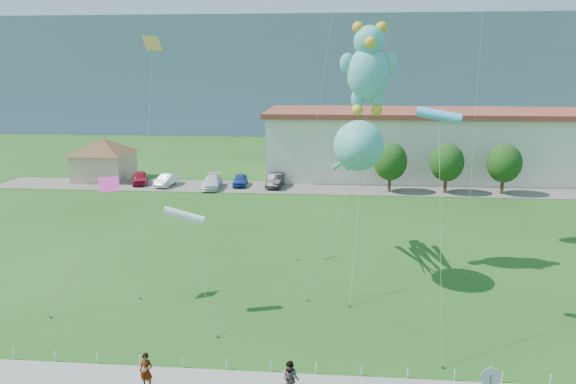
{
  "coord_description": "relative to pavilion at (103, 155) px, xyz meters",
  "views": [
    {
      "loc": [
        3.43,
        -21.54,
        13.12
      ],
      "look_at": [
        0.99,
        8.0,
        6.03
      ],
      "focal_mm": 32.0,
      "sensor_mm": 36.0,
      "label": 1
    }
  ],
  "objects": [
    {
      "name": "parking_strip",
      "position": [
        24.0,
        -3.0,
        -2.99
      ],
      "size": [
        70.0,
        6.0,
        0.06
      ],
      "primitive_type": "cube",
      "color": "#59544C",
      "rests_on": "ground"
    },
    {
      "name": "ground",
      "position": [
        24.0,
        -38.0,
        -3.02
      ],
      "size": [
        160.0,
        160.0,
        0.0
      ],
      "primitive_type": "plane",
      "color": "#1C4A14",
      "rests_on": "ground"
    },
    {
      "name": "tree_far",
      "position": [
        46.0,
        -4.0,
        0.36
      ],
      "size": [
        3.6,
        3.6,
        5.47
      ],
      "color": "#3F2B19",
      "rests_on": "ground"
    },
    {
      "name": "octopus_kite",
      "position": [
        29.16,
        -27.46,
        5.0
      ],
      "size": [
        4.42,
        9.78,
        10.16
      ],
      "color": "teal",
      "rests_on": "ground"
    },
    {
      "name": "parked_car_black",
      "position": [
        21.29,
        -2.54,
        -2.2
      ],
      "size": [
        1.89,
        4.71,
        1.52
      ],
      "primitive_type": "imported",
      "rotation": [
        0.0,
        0.0,
        -0.06
      ],
      "color": "black",
      "rests_on": "parking_strip"
    },
    {
      "name": "teddy_bear_kite",
      "position": [
        29.8,
        -25.31,
        10.28
      ],
      "size": [
        3.68,
        8.52,
        16.07
      ],
      "color": "teal",
      "rests_on": "ground"
    },
    {
      "name": "tree_mid",
      "position": [
        40.0,
        -4.0,
        0.36
      ],
      "size": [
        3.6,
        3.6,
        5.47
      ],
      "color": "#3F2B19",
      "rests_on": "ground"
    },
    {
      "name": "pedestrian_left",
      "position": [
        19.97,
        -41.06,
        -2.13
      ],
      "size": [
        0.62,
        0.45,
        1.58
      ],
      "primitive_type": "imported",
      "rotation": [
        0.0,
        0.0,
        -0.12
      ],
      "color": "gray",
      "rests_on": "sidewalk"
    },
    {
      "name": "parked_car_red",
      "position": [
        5.29,
        -2.39,
        -2.25
      ],
      "size": [
        2.99,
        4.52,
        1.43
      ],
      "primitive_type": "imported",
      "rotation": [
        0.0,
        0.0,
        0.34
      ],
      "color": "maroon",
      "rests_on": "parking_strip"
    },
    {
      "name": "parked_car_silver",
      "position": [
        8.74,
        -3.14,
        -2.29
      ],
      "size": [
        1.99,
        4.27,
        1.36
      ],
      "primitive_type": "imported",
      "rotation": [
        0.0,
        0.0,
        -0.14
      ],
      "color": "silver",
      "rests_on": "parking_strip"
    },
    {
      "name": "warehouse",
      "position": [
        50.0,
        6.0,
        1.1
      ],
      "size": [
        61.0,
        15.0,
        8.2
      ],
      "color": "beige",
      "rests_on": "ground"
    },
    {
      "name": "stop_sign",
      "position": [
        33.5,
        -42.21,
        -1.15
      ],
      "size": [
        0.8,
        0.07,
        2.5
      ],
      "color": "slate",
      "rests_on": "ground"
    },
    {
      "name": "small_kite_yellow",
      "position": [
        15.83,
        -26.47,
        9.82
      ],
      "size": [
        1.48,
        7.75,
        15.23
      ],
      "color": "yellow",
      "rests_on": "ground"
    },
    {
      "name": "parked_car_blue",
      "position": [
        17.16,
        -2.39,
        -2.31
      ],
      "size": [
        1.84,
        3.96,
        1.31
      ],
      "primitive_type": "imported",
      "rotation": [
        0.0,
        0.0,
        0.08
      ],
      "color": "navy",
      "rests_on": "parking_strip"
    },
    {
      "name": "pavilion",
      "position": [
        0.0,
        0.0,
        0.0
      ],
      "size": [
        9.2,
        9.2,
        5.0
      ],
      "color": "tan",
      "rests_on": "ground"
    },
    {
      "name": "hill_ridge",
      "position": [
        24.0,
        82.0,
        9.48
      ],
      "size": [
        160.0,
        50.0,
        25.0
      ],
      "primitive_type": "cube",
      "color": "slate",
      "rests_on": "ground"
    },
    {
      "name": "small_kite_white",
      "position": [
        19.61,
        -33.44,
        2.35
      ],
      "size": [
        2.67,
        4.31,
        5.85
      ],
      "color": "white",
      "rests_on": "ground"
    },
    {
      "name": "small_kite_cyan",
      "position": [
        32.81,
        -33.45,
        7.8
      ],
      "size": [
        0.5,
        6.19,
        11.35
      ],
      "color": "#35AEF0",
      "rests_on": "ground"
    },
    {
      "name": "pedestrian_right",
      "position": [
        26.02,
        -41.2,
        -2.13
      ],
      "size": [
        0.9,
        0.77,
        1.59
      ],
      "primitive_type": "imported",
      "rotation": [
        0.0,
        0.0,
        -0.24
      ],
      "color": "gray",
      "rests_on": "sidewalk"
    },
    {
      "name": "tree_near",
      "position": [
        34.0,
        -4.0,
        0.36
      ],
      "size": [
        3.6,
        3.6,
        5.47
      ],
      "color": "#3F2B19",
      "rests_on": "ground"
    },
    {
      "name": "parked_car_white",
      "position": [
        14.19,
        -3.9,
        -2.26
      ],
      "size": [
        2.25,
        4.98,
        1.41
      ],
      "primitive_type": "imported",
      "rotation": [
        0.0,
        0.0,
        0.06
      ],
      "color": "white",
      "rests_on": "parking_strip"
    },
    {
      "name": "rope_fence",
      "position": [
        24.0,
        -39.3,
        -2.77
      ],
      "size": [
        26.05,
        0.05,
        0.5
      ],
      "color": "white",
      "rests_on": "ground"
    },
    {
      "name": "small_kite_pink",
      "position": [
        14.66,
        -32.21,
        3.11
      ],
      "size": [
        3.05,
        4.08,
        7.17
      ],
      "color": "#F135A6",
      "rests_on": "ground"
    }
  ]
}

